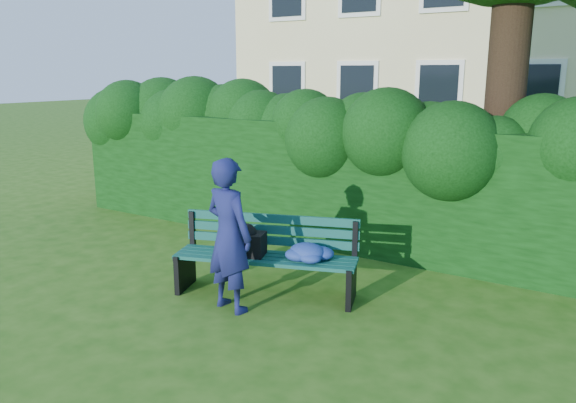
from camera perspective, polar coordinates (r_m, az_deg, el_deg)
The scene contains 4 objects.
ground at distance 6.70m, azimuth -2.79°, elevation -8.93°, with size 80.00×80.00×0.00m, color #265411.
hedge at distance 8.26m, azimuth 5.98°, elevation 1.78°, with size 10.00×1.00×1.80m.
park_bench at distance 6.39m, azimuth -1.65°, elevation -5.19°, with size 2.13×1.20×0.89m.
man_reading at distance 5.94m, azimuth -6.02°, elevation -3.43°, with size 0.60×0.40×1.65m, color #171B51.
Camera 1 is at (3.60, -5.06, 2.51)m, focal length 35.00 mm.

